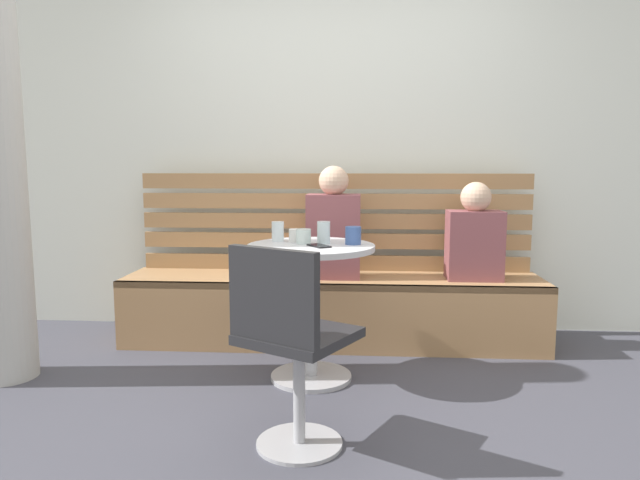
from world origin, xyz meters
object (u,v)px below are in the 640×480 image
(cup_water_clear, at_px, (278,231))
(cup_ceramic_white, at_px, (296,235))
(cafe_table, at_px, (311,286))
(cup_glass_short, at_px, (304,236))
(booth_bench, at_px, (332,309))
(person_child_left, at_px, (474,237))
(white_chair, at_px, (290,341))
(cup_mug_blue, at_px, (353,236))
(cup_glass_tall, at_px, (324,233))
(person_adult, at_px, (334,228))
(phone_on_table, at_px, (319,246))

(cup_water_clear, distance_m, cup_ceramic_white, 0.10)
(cafe_table, xyz_separation_m, cup_water_clear, (-0.19, 0.12, 0.28))
(cup_water_clear, relative_size, cup_glass_short, 1.38)
(cup_ceramic_white, bearing_deg, booth_bench, 72.40)
(cup_water_clear, bearing_deg, person_child_left, 23.82)
(person_child_left, bearing_deg, white_chair, -124.58)
(cup_mug_blue, bearing_deg, cafe_table, -173.02)
(cup_glass_short, bearing_deg, white_chair, -88.23)
(white_chair, distance_m, cup_water_clear, 1.00)
(person_child_left, distance_m, cup_water_clear, 1.29)
(person_child_left, relative_size, cup_water_clear, 5.60)
(booth_bench, bearing_deg, cup_glass_short, -101.15)
(cafe_table, height_order, cup_glass_short, cup_glass_short)
(cup_glass_tall, bearing_deg, person_adult, 87.48)
(booth_bench, height_order, white_chair, white_chair)
(person_adult, distance_m, cup_glass_short, 0.62)
(person_adult, distance_m, cup_water_clear, 0.59)
(white_chair, distance_m, person_child_left, 1.77)
(cup_water_clear, height_order, cup_glass_tall, cup_glass_tall)
(booth_bench, xyz_separation_m, cup_glass_tall, (-0.02, -0.61, 0.58))
(person_child_left, relative_size, phone_on_table, 4.40)
(cup_water_clear, xyz_separation_m, cup_glass_tall, (0.26, -0.08, 0.01))
(white_chair, relative_size, cup_glass_short, 10.63)
(booth_bench, relative_size, cup_water_clear, 24.55)
(booth_bench, bearing_deg, cup_mug_blue, -77.22)
(booth_bench, height_order, person_adult, person_adult)
(person_child_left, bearing_deg, cup_glass_short, -149.40)
(cafe_table, xyz_separation_m, cup_glass_tall, (0.06, 0.05, 0.28))
(cup_water_clear, bearing_deg, cup_glass_short, -29.64)
(booth_bench, height_order, person_child_left, person_child_left)
(booth_bench, bearing_deg, cafe_table, -96.99)
(cup_glass_tall, relative_size, cup_mug_blue, 1.26)
(cafe_table, bearing_deg, booth_bench, 83.01)
(booth_bench, bearing_deg, person_child_left, -1.09)
(cup_mug_blue, bearing_deg, phone_on_table, -151.49)
(cup_water_clear, bearing_deg, cup_glass_tall, -16.31)
(cup_mug_blue, bearing_deg, person_adult, 102.21)
(person_child_left, bearing_deg, person_adult, -179.92)
(white_chair, bearing_deg, booth_bench, 86.22)
(cup_water_clear, distance_m, cup_glass_tall, 0.27)
(phone_on_table, bearing_deg, cup_mug_blue, -5.28)
(person_child_left, height_order, cup_water_clear, person_child_left)
(cup_glass_short, bearing_deg, booth_bench, 78.85)
(cup_water_clear, bearing_deg, cup_mug_blue, -12.65)
(booth_bench, xyz_separation_m, cup_glass_short, (-0.12, -0.62, 0.56))
(cafe_table, relative_size, cup_water_clear, 6.73)
(person_adult, distance_m, phone_on_table, 0.71)
(booth_bench, relative_size, person_child_left, 4.39)
(cup_water_clear, xyz_separation_m, cup_mug_blue, (0.42, -0.09, -0.01))
(cup_mug_blue, relative_size, cup_glass_short, 1.19)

